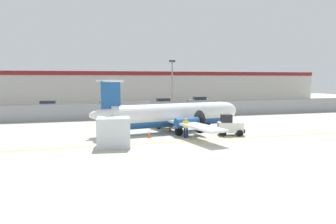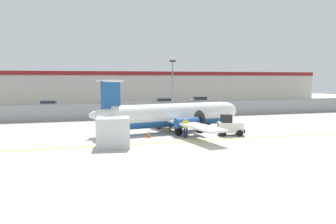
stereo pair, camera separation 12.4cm
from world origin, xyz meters
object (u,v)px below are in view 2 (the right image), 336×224
Objects in this scene: ground_crew_worker at (186,127)px; traffic_cone_near_right at (126,130)px; parked_car_2 at (164,103)px; cargo_container at (113,132)px; traffic_cone_far_right at (149,134)px; apron_light_pole at (172,85)px; traffic_cone_near_left at (98,127)px; baggage_tug at (230,126)px; commuter_airplane at (173,115)px; traffic_cone_far_left at (170,128)px; parked_car_3 at (200,101)px; parked_car_1 at (107,107)px; parked_car_0 at (48,106)px.

ground_crew_worker reaches higher than traffic_cone_near_right.
ground_crew_worker and parked_car_2 have the same top height.
cargo_container is at bearing -43.63° from ground_crew_worker.
traffic_cone_far_right is 12.83m from apron_light_pole.
baggage_tug is at bearing -28.89° from traffic_cone_near_left.
commuter_airplane is 3.48m from ground_crew_worker.
traffic_cone_near_right is 25.91m from parked_car_2.
traffic_cone_near_left and traffic_cone_near_right have the same top height.
traffic_cone_far_left is 29.93m from parked_car_3.
parked_car_1 is at bearing 90.04° from traffic_cone_near_right.
traffic_cone_far_right is 0.15× the size of parked_car_2.
traffic_cone_near_right is at bearing -44.68° from traffic_cone_near_left.
baggage_tug is at bearing -47.66° from commuter_airplane.
commuter_airplane reaches higher than ground_crew_worker.
traffic_cone_far_left is 0.15× the size of parked_car_3.
baggage_tug is 0.96× the size of cargo_container.
traffic_cone_near_right is 31.84m from parked_car_3.
traffic_cone_far_right is (3.36, 3.02, -0.79)m from cargo_container.
parked_car_2 and parked_car_3 have the same top height.
cargo_container is 24.02m from parked_car_1.
traffic_cone_near_left is (-7.00, 6.27, -0.64)m from ground_crew_worker.
traffic_cone_far_right is (-2.96, -2.45, -1.29)m from commuter_airplane.
traffic_cone_far_right is at bearing -53.11° from traffic_cone_near_left.
parked_car_2 is at bearing 76.02° from traffic_cone_far_left.
traffic_cone_near_right is 24.32m from parked_car_0.
parked_car_0 is 21.63m from apron_light_pole.
apron_light_pole is (15.45, -14.75, 3.41)m from parked_car_0.
apron_light_pole is (6.95, 8.03, 3.99)m from traffic_cone_near_right.
parked_car_3 reaches higher than traffic_cone_far_right.
traffic_cone_near_left is 31.38m from parked_car_3.
ground_crew_worker is at bearing 121.60° from parked_car_0.
commuter_airplane is 9.44× the size of ground_crew_worker.
parked_car_2 is (12.02, 29.73, -0.21)m from cargo_container.
commuter_airplane is 25.07× the size of traffic_cone_near_left.
ground_crew_worker is 0.39× the size of parked_car_0.
parked_car_0 is at bearing 12.15° from parked_car_3.
traffic_cone_near_left is (-6.94, 2.85, -1.29)m from commuter_airplane.
baggage_tug is 3.96× the size of traffic_cone_near_left.
parked_car_0 reaches higher than traffic_cone_near_left.
traffic_cone_near_right is 1.00× the size of traffic_cone_far_left.
parked_car_0 is (-10.06, 25.70, 0.58)m from traffic_cone_far_right.
baggage_tug is 31.53m from parked_car_3.
apron_light_pole is at bearing -162.67° from ground_crew_worker.
parked_car_3 is 21.61m from apron_light_pole.
ground_crew_worker is 6.04m from traffic_cone_near_right.
commuter_airplane is 25.07× the size of traffic_cone_near_right.
ground_crew_worker is at bearing -17.75° from traffic_cone_far_right.
ground_crew_worker and parked_car_3 have the same top height.
parked_car_2 reaches higher than traffic_cone_far_right.
traffic_cone_far_left is at bearing 67.41° from parked_car_3.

